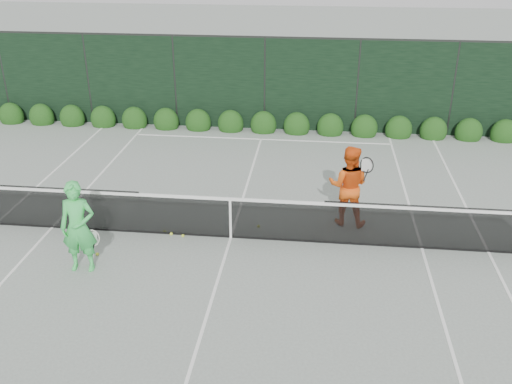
# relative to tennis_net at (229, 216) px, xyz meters

# --- Properties ---
(ground) EXTENTS (80.00, 80.00, 0.00)m
(ground) POSITION_rel_tennis_net_xyz_m (0.02, 0.00, -0.53)
(ground) COLOR gray
(ground) RESTS_ON ground
(tennis_net) EXTENTS (12.90, 0.10, 1.07)m
(tennis_net) POSITION_rel_tennis_net_xyz_m (0.00, 0.00, 0.00)
(tennis_net) COLOR black
(tennis_net) RESTS_ON ground
(player_woman) EXTENTS (0.73, 0.52, 1.88)m
(player_woman) POSITION_rel_tennis_net_xyz_m (-2.71, -1.55, 0.41)
(player_woman) COLOR #3ED55C
(player_woman) RESTS_ON ground
(player_man) EXTENTS (1.02, 0.85, 1.88)m
(player_man) POSITION_rel_tennis_net_xyz_m (2.56, 0.99, 0.41)
(player_man) COLOR #F15814
(player_man) RESTS_ON ground
(court_lines) EXTENTS (11.03, 23.83, 0.01)m
(court_lines) POSITION_rel_tennis_net_xyz_m (0.02, 0.00, -0.53)
(court_lines) COLOR white
(court_lines) RESTS_ON ground
(windscreen_fence) EXTENTS (32.00, 21.07, 3.06)m
(windscreen_fence) POSITION_rel_tennis_net_xyz_m (0.02, -2.71, 0.98)
(windscreen_fence) COLOR black
(windscreen_fence) RESTS_ON ground
(hedge_row) EXTENTS (31.66, 0.65, 0.94)m
(hedge_row) POSITION_rel_tennis_net_xyz_m (0.02, 7.15, -0.30)
(hedge_row) COLOR #0E340E
(hedge_row) RESTS_ON ground
(tennis_balls) EXTENTS (3.28, 1.64, 0.07)m
(tennis_balls) POSITION_rel_tennis_net_xyz_m (-1.17, -0.12, -0.50)
(tennis_balls) COLOR yellow
(tennis_balls) RESTS_ON ground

